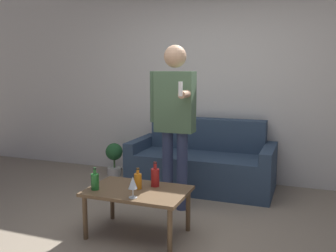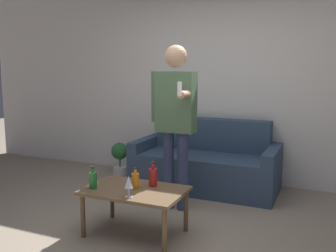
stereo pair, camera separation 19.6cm
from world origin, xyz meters
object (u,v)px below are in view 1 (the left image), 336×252
at_px(coffee_table, 138,195).
at_px(bottle_orange, 138,181).
at_px(couch, 202,163).
at_px(person_standing_front, 174,113).

xyz_separation_m(coffee_table, bottle_orange, (-0.01, 0.03, 0.13)).
relative_size(couch, person_standing_front, 1.02).
xyz_separation_m(bottle_orange, person_standing_front, (0.10, 0.72, 0.55)).
relative_size(coffee_table, bottle_orange, 4.73).
xyz_separation_m(couch, coffee_table, (-0.17, -1.60, 0.07)).
height_order(couch, person_standing_front, person_standing_front).
bearing_deg(person_standing_front, coffee_table, -96.73).
xyz_separation_m(coffee_table, person_standing_front, (0.09, 0.75, 0.67)).
height_order(coffee_table, bottle_orange, bottle_orange).
bearing_deg(bottle_orange, person_standing_front, 82.39).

